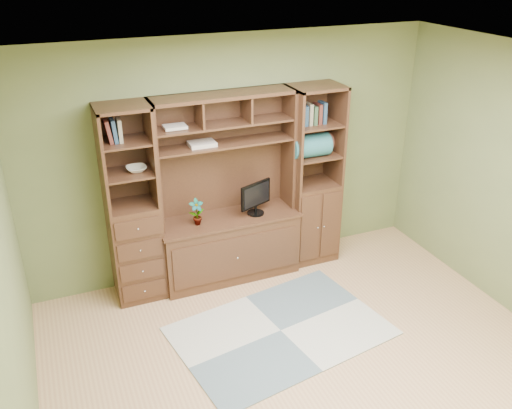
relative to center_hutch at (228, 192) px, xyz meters
name	(u,v)px	position (x,y,z in m)	size (l,w,h in m)	color
room	(323,242)	(0.16, -1.73, 0.28)	(4.60, 4.10, 2.64)	tan
center_hutch	(228,192)	(0.00, 0.00, 0.00)	(1.54, 0.53, 2.05)	#452818
left_tower	(132,206)	(-1.00, 0.04, 0.00)	(0.50, 0.45, 2.05)	#452818
right_tower	(313,176)	(1.02, 0.04, 0.00)	(0.55, 0.45, 2.05)	#452818
rug	(281,331)	(0.11, -1.13, -1.02)	(1.96, 1.31, 0.01)	#939897
monitor	(256,193)	(0.30, -0.03, -0.04)	(0.41, 0.18, 0.50)	black
orchid	(197,212)	(-0.36, -0.03, -0.15)	(0.15, 0.10, 0.29)	#B36F3C
magazines	(202,144)	(-0.23, 0.09, 0.54)	(0.27, 0.20, 0.04)	beige
bowl	(136,169)	(-0.92, 0.04, 0.39)	(0.20, 0.20, 0.05)	white
blanket_teal	(310,146)	(0.94, -0.01, 0.39)	(0.43, 0.25, 0.25)	#286369
blanket_red	(318,143)	(1.11, 0.12, 0.36)	(0.33, 0.19, 0.19)	brown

